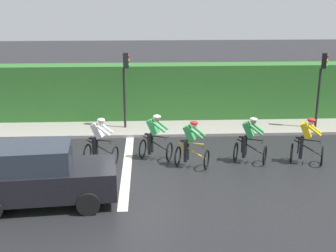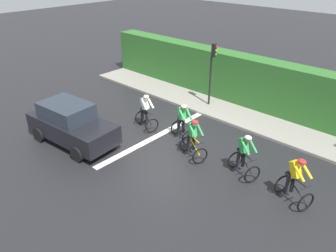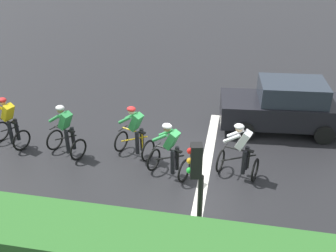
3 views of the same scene
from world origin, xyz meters
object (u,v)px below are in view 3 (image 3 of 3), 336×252
Objects in this scene: car_black at (284,106)px; traffic_light_near_crossing at (197,198)px; cyclist_second at (65,132)px; cyclist_fourth at (170,152)px; cyclist_lead at (9,124)px; cyclist_mid at (135,133)px; cyclist_trailing at (240,152)px.

traffic_light_near_crossing reaches higher than car_black.
cyclist_second is 1.00× the size of cyclist_fourth.
traffic_light_near_crossing is at bearing -123.61° from cyclist_lead.
car_black is at bearing -60.20° from cyclist_mid.
cyclist_mid is at bearing 56.36° from cyclist_fourth.
cyclist_fourth is (-0.67, -5.26, 0.00)m from cyclist_lead.
cyclist_mid is at bearing -81.34° from cyclist_second.
cyclist_lead is 5.30m from cyclist_fourth.
car_black is at bearing -72.33° from cyclist_lead.
cyclist_lead is at bearing 92.00° from cyclist_mid.
cyclist_lead and cyclist_second have the same top height.
traffic_light_near_crossing is (-4.26, -6.42, 1.43)m from cyclist_lead.
cyclist_fourth is (-0.81, -1.22, 0.00)m from cyclist_mid.
traffic_light_near_crossing is at bearing -162.12° from cyclist_fourth.
cyclist_fourth is 4.03m from traffic_light_near_crossing.
cyclist_fourth is at bearing -97.28° from cyclist_lead.
cyclist_fourth is 4.72m from car_black.
cyclist_second is at bearing 98.66° from cyclist_mid.
traffic_light_near_crossing reaches higher than cyclist_fourth.
cyclist_mid is (0.32, -2.08, 0.00)m from cyclist_second.
car_black reaches higher than cyclist_fourth.
car_black is at bearing -16.90° from traffic_light_near_crossing.
car_black reaches higher than cyclist_mid.
cyclist_lead is 1.00× the size of cyclist_fourth.
car_black is 7.42m from traffic_light_near_crossing.
car_black reaches higher than cyclist_second.
traffic_light_near_crossing is (-4.09, -4.46, 1.43)m from cyclist_second.
cyclist_fourth is (-0.50, -3.30, 0.00)m from cyclist_second.
cyclist_mid and cyclist_fourth have the same top height.
cyclist_second is 3.34m from cyclist_fourth.
cyclist_mid is 1.00× the size of cyclist_trailing.
traffic_light_near_crossing reaches higher than cyclist_second.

